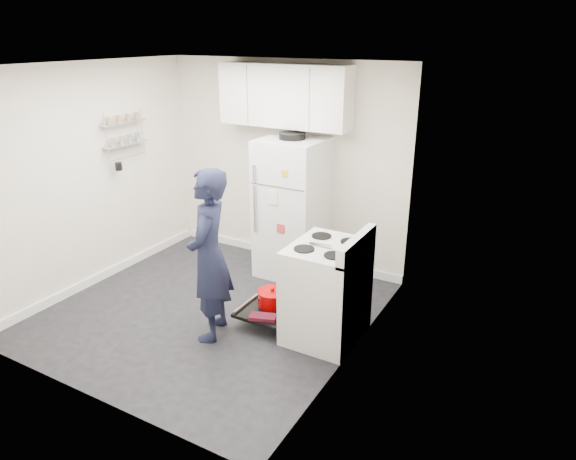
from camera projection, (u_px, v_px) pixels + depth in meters
The scene contains 7 objects.
room at pixel (204, 201), 5.09m from camera, with size 3.21×3.21×2.51m.
electric_range at pixel (325, 292), 4.86m from camera, with size 0.66×0.76×1.10m.
open_oven_door at pixel (272, 303), 5.24m from camera, with size 0.55×0.72×0.23m.
refrigerator at pixel (292, 208), 6.07m from camera, with size 0.72×0.74×1.72m.
upper_cabinets at pixel (285, 96), 5.85m from camera, with size 1.60×0.33×0.70m, color silver.
wall_shelf_rack at pixel (124, 133), 5.97m from camera, with size 0.14×0.60×0.61m.
person at pixel (209, 256), 4.76m from camera, with size 0.61×0.40×1.67m, color #161932.
Camera 1 is at (3.06, -3.80, 2.77)m, focal length 32.00 mm.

